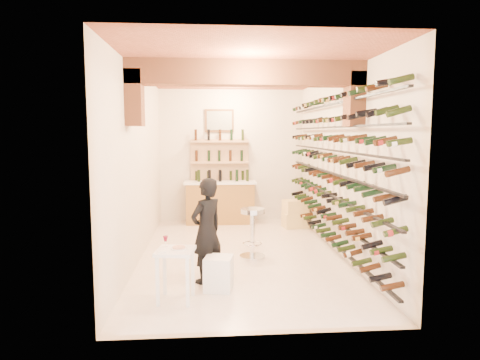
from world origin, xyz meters
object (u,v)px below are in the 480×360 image
(back_counter, at_px, (220,201))
(tasting_table, at_px, (175,259))
(crate_lower, at_px, (295,220))
(wine_rack, at_px, (327,167))
(chrome_barstool, at_px, (252,229))
(white_stool, at_px, (219,273))
(person, at_px, (207,230))

(back_counter, relative_size, tasting_table, 2.07)
(tasting_table, distance_m, crate_lower, 4.71)
(wine_rack, height_order, chrome_barstool, wine_rack)
(wine_rack, height_order, crate_lower, wine_rack)
(tasting_table, distance_m, chrome_barstool, 2.15)
(crate_lower, bearing_deg, white_stool, -116.52)
(person, bearing_deg, chrome_barstool, -167.31)
(person, distance_m, chrome_barstool, 1.40)
(wine_rack, bearing_deg, person, -148.05)
(tasting_table, xyz_separation_m, chrome_barstool, (1.18, 1.80, -0.06))
(tasting_table, bearing_deg, crate_lower, 66.91)
(white_stool, bearing_deg, crate_lower, 63.48)
(tasting_table, relative_size, person, 0.54)
(wine_rack, bearing_deg, tasting_table, -141.74)
(wine_rack, height_order, white_stool, wine_rack)
(wine_rack, xyz_separation_m, chrome_barstool, (-1.35, -0.20, -1.05))
(back_counter, height_order, tasting_table, back_counter)
(white_stool, bearing_deg, person, 116.54)
(crate_lower, bearing_deg, wine_rack, -86.32)
(back_counter, bearing_deg, white_stool, -91.89)
(crate_lower, bearing_deg, person, -120.77)
(wine_rack, bearing_deg, chrome_barstool, -171.74)
(chrome_barstool, bearing_deg, wine_rack, 8.26)
(tasting_table, bearing_deg, chrome_barstool, 64.48)
(chrome_barstool, relative_size, crate_lower, 1.56)
(white_stool, xyz_separation_m, crate_lower, (1.84, 3.69, -0.07))
(white_stool, distance_m, crate_lower, 4.13)
(wine_rack, relative_size, person, 3.76)
(tasting_table, height_order, crate_lower, tasting_table)
(tasting_table, relative_size, crate_lower, 1.49)
(back_counter, bearing_deg, wine_rack, -55.34)
(tasting_table, bearing_deg, wine_rack, 45.95)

